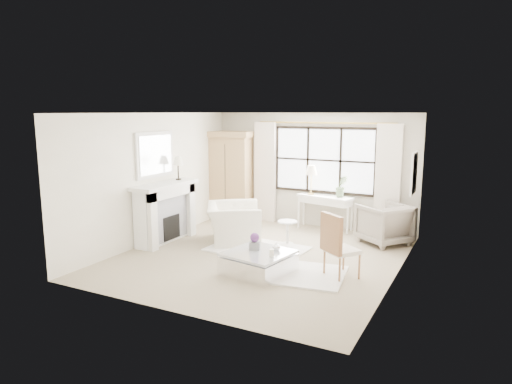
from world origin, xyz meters
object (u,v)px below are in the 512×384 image
club_armchair (234,223)px  coffee_table (259,263)px  armoire (231,175)px  console_table (325,212)px

club_armchair → coffee_table: bearing=-169.3°
armoire → console_table: (2.47, 0.08, -0.74)m
armoire → coffee_table: size_ratio=1.94×
armoire → club_armchair: 2.24m
console_table → club_armchair: size_ratio=1.10×
club_armchair → coffee_table: 1.99m
armoire → coffee_table: bearing=-59.0°
club_armchair → coffee_table: (1.33, -1.47, -0.22)m
armoire → console_table: armoire is taller
armoire → coffee_table: armoire is taller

